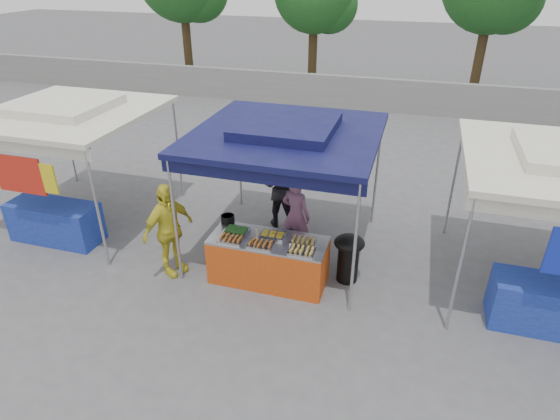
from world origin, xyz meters
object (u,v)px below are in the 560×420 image
(wok_burner, at_px, (349,255))
(vendor_woman, at_px, (296,216))
(cooking_pot, at_px, (228,219))
(vendor_table, at_px, (268,260))
(helper_man, at_px, (282,186))
(customer_person, at_px, (169,230))

(wok_burner, height_order, vendor_woman, vendor_woman)
(wok_burner, bearing_deg, cooking_pot, 174.01)
(vendor_table, relative_size, cooking_pot, 8.21)
(helper_man, height_order, customer_person, helper_man)
(vendor_table, xyz_separation_m, wok_burner, (1.32, 0.41, 0.10))
(vendor_woman, distance_m, customer_person, 2.33)
(vendor_table, height_order, vendor_woman, vendor_woman)
(vendor_table, distance_m, vendor_woman, 1.10)
(cooking_pot, xyz_separation_m, vendor_woman, (1.08, 0.68, -0.12))
(customer_person, bearing_deg, vendor_table, -57.39)
(cooking_pot, distance_m, customer_person, 1.05)
(cooking_pot, relative_size, customer_person, 0.14)
(vendor_table, bearing_deg, wok_burner, 17.41)
(cooking_pot, bearing_deg, helper_man, 72.21)
(vendor_woman, xyz_separation_m, customer_person, (-1.95, -1.27, 0.07))
(vendor_woman, height_order, helper_man, helper_man)
(cooking_pot, distance_m, wok_burner, 2.23)
(cooking_pot, bearing_deg, vendor_table, -21.15)
(customer_person, bearing_deg, helper_man, -7.71)
(wok_burner, bearing_deg, helper_man, 128.88)
(cooking_pot, bearing_deg, wok_burner, 2.05)
(cooking_pot, xyz_separation_m, helper_man, (0.52, 1.63, -0.03))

